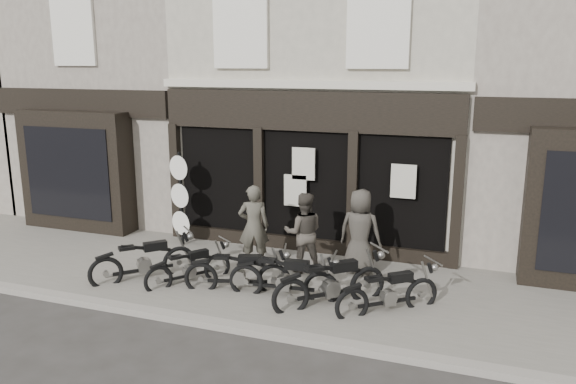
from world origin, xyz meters
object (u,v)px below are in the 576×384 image
(advert_sign_post, at_px, (181,203))
(motorcycle_0, at_px, (145,264))
(motorcycle_5, at_px, (389,296))
(man_right, at_px, (360,232))
(motorcycle_4, at_px, (331,287))
(motorcycle_3, at_px, (285,282))
(man_centre, at_px, (304,233))
(motorcycle_2, at_px, (239,276))
(motorcycle_1, at_px, (190,271))
(man_left, at_px, (254,226))

(advert_sign_post, bearing_deg, motorcycle_0, -64.33)
(motorcycle_5, height_order, man_right, man_right)
(motorcycle_5, bearing_deg, advert_sign_post, 120.03)
(motorcycle_4, height_order, advert_sign_post, advert_sign_post)
(motorcycle_3, distance_m, man_centre, 1.51)
(motorcycle_4, distance_m, man_right, 1.81)
(motorcycle_2, bearing_deg, man_right, 23.02)
(man_centre, distance_m, man_right, 1.20)
(man_right, xyz_separation_m, advert_sign_post, (-4.55, 0.40, 0.15))
(motorcycle_1, distance_m, motorcycle_5, 4.09)
(motorcycle_1, relative_size, motorcycle_5, 0.94)
(motorcycle_0, height_order, advert_sign_post, advert_sign_post)
(motorcycle_4, bearing_deg, man_right, 42.92)
(motorcycle_1, xyz_separation_m, man_centre, (2.01, 1.36, 0.63))
(man_centre, relative_size, man_right, 0.94)
(motorcycle_3, distance_m, motorcycle_5, 2.00)
(motorcycle_1, bearing_deg, man_centre, -19.35)
(motorcycle_3, xyz_separation_m, man_left, (-1.20, 1.31, 0.62))
(motorcycle_3, height_order, man_right, man_right)
(man_left, xyz_separation_m, man_centre, (1.12, 0.09, -0.05))
(motorcycle_3, relative_size, man_right, 1.19)
(motorcycle_3, xyz_separation_m, man_centre, (-0.08, 1.40, 0.57))
(motorcycle_2, relative_size, man_right, 1.12)
(motorcycle_4, height_order, man_right, man_right)
(man_left, xyz_separation_m, man_right, (2.28, 0.38, -0.00))
(motorcycle_3, bearing_deg, motorcycle_0, 176.78)
(motorcycle_3, bearing_deg, advert_sign_post, 143.78)
(motorcycle_1, bearing_deg, motorcycle_0, 134.32)
(motorcycle_2, relative_size, motorcycle_3, 0.94)
(man_centre, xyz_separation_m, advert_sign_post, (-3.39, 0.69, 0.20))
(motorcycle_2, height_order, man_right, man_right)
(motorcycle_4, relative_size, man_left, 1.03)
(man_left, relative_size, advert_sign_post, 0.76)
(advert_sign_post, bearing_deg, motorcycle_3, -15.43)
(motorcycle_1, distance_m, motorcycle_3, 2.09)
(man_left, height_order, man_right, same)
(advert_sign_post, bearing_deg, motorcycle_2, -24.28)
(advert_sign_post, bearing_deg, man_centre, 4.07)
(motorcycle_5, bearing_deg, man_centre, 107.37)
(man_left, distance_m, advert_sign_post, 2.41)
(man_right, bearing_deg, advert_sign_post, -2.13)
(motorcycle_0, distance_m, motorcycle_5, 5.08)
(motorcycle_0, relative_size, motorcycle_2, 0.85)
(motorcycle_0, distance_m, man_left, 2.43)
(motorcycle_1, height_order, motorcycle_3, motorcycle_3)
(motorcycle_2, height_order, man_centre, man_centre)
(motorcycle_2, relative_size, advert_sign_post, 0.85)
(man_centre, height_order, advert_sign_post, advert_sign_post)
(man_right, bearing_deg, motorcycle_3, 60.29)
(motorcycle_2, height_order, advert_sign_post, advert_sign_post)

